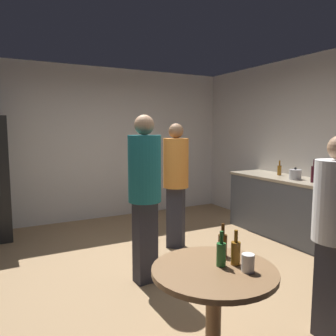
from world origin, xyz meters
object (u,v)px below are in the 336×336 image
object	(u,v)px
beer_bottle_on_counter	(279,170)
foreground_table	(214,284)
wine_bottle_on_counter	(314,174)
person_in_white_shirt	(336,223)
kettle	(295,174)
beer_bottle_brown	(223,244)
beer_bottle_green	(221,253)
person_in_teal_shirt	(145,186)
person_in_orange_shirt	(176,176)
beer_bottle_amber	(236,252)
plastic_cup_white	(248,263)

from	to	relation	value
beer_bottle_on_counter	foreground_table	world-z (taller)	beer_bottle_on_counter
wine_bottle_on_counter	person_in_white_shirt	world-z (taller)	person_in_white_shirt
kettle	beer_bottle_on_counter	world-z (taller)	beer_bottle_on_counter
beer_bottle_brown	foreground_table	bearing A→B (deg)	-140.42
beer_bottle_green	person_in_teal_shirt	xyz separation A→B (m)	(0.11, 1.45, 0.21)
beer_bottle_brown	person_in_orange_shirt	distance (m)	2.23
person_in_orange_shirt	beer_bottle_green	bearing A→B (deg)	24.35
beer_bottle_amber	beer_bottle_green	xyz separation A→B (m)	(-0.10, 0.03, 0.00)
wine_bottle_on_counter	beer_bottle_on_counter	xyz separation A→B (m)	(0.13, 0.73, -0.03)
beer_bottle_amber	plastic_cup_white	distance (m)	0.12
person_in_white_shirt	person_in_teal_shirt	bearing A→B (deg)	-65.77
beer_bottle_brown	beer_bottle_on_counter	bearing A→B (deg)	37.02
kettle	beer_bottle_green	size ratio (longest dim) A/B	1.06
person_in_orange_shirt	beer_bottle_on_counter	bearing A→B (deg)	132.00
plastic_cup_white	person_in_white_shirt	size ratio (longest dim) A/B	0.07
beer_bottle_amber	person_in_orange_shirt	world-z (taller)	person_in_orange_shirt
wine_bottle_on_counter	foreground_table	size ratio (longest dim) A/B	0.39
person_in_orange_shirt	person_in_teal_shirt	world-z (taller)	person_in_teal_shirt
plastic_cup_white	person_in_teal_shirt	distance (m)	1.61
person_in_teal_shirt	person_in_white_shirt	distance (m)	1.79
kettle	foreground_table	xyz separation A→B (m)	(-2.61, -1.65, -0.34)
kettle	beer_bottle_amber	distance (m)	2.97
kettle	person_in_white_shirt	distance (m)	2.35
beer_bottle_green	person_in_white_shirt	xyz separation A→B (m)	(0.98, -0.11, 0.09)
beer_bottle_brown	beer_bottle_green	world-z (taller)	same
kettle	beer_bottle_brown	size ratio (longest dim) A/B	1.06
beer_bottle_brown	plastic_cup_white	size ratio (longest dim) A/B	2.09
foreground_table	beer_bottle_green	size ratio (longest dim) A/B	3.48
person_in_orange_shirt	person_in_white_shirt	world-z (taller)	person_in_orange_shirt
beer_bottle_green	plastic_cup_white	size ratio (longest dim) A/B	2.09
person_in_teal_shirt	person_in_white_shirt	world-z (taller)	person_in_teal_shirt
beer_bottle_green	person_in_teal_shirt	world-z (taller)	person_in_teal_shirt
wine_bottle_on_counter	beer_bottle_on_counter	distance (m)	0.74
beer_bottle_amber	person_in_orange_shirt	xyz separation A→B (m)	(0.81, 2.24, 0.17)
beer_bottle_brown	person_in_orange_shirt	world-z (taller)	person_in_orange_shirt
person_in_teal_shirt	person_in_white_shirt	bearing A→B (deg)	23.20
wine_bottle_on_counter	beer_bottle_green	size ratio (longest dim) A/B	1.35
beer_bottle_brown	person_in_teal_shirt	distance (m)	1.33
wine_bottle_on_counter	person_in_orange_shirt	size ratio (longest dim) A/B	0.18
kettle	beer_bottle_green	xyz separation A→B (m)	(-2.55, -1.64, -0.15)
foreground_table	beer_bottle_brown	xyz separation A→B (m)	(0.17, 0.14, 0.19)
beer_bottle_brown	person_in_orange_shirt	xyz separation A→B (m)	(0.80, 2.08, 0.17)
foreground_table	person_in_white_shirt	world-z (taller)	person_in_white_shirt
beer_bottle_green	beer_bottle_on_counter	bearing A→B (deg)	37.68
beer_bottle_green	plastic_cup_white	world-z (taller)	beer_bottle_green
kettle	plastic_cup_white	world-z (taller)	kettle
person_in_orange_shirt	person_in_teal_shirt	bearing A→B (deg)	0.34
beer_bottle_amber	person_in_white_shirt	bearing A→B (deg)	-5.22
beer_bottle_on_counter	person_in_orange_shirt	xyz separation A→B (m)	(-1.76, 0.15, 0.00)
foreground_table	person_in_teal_shirt	size ratio (longest dim) A/B	0.46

